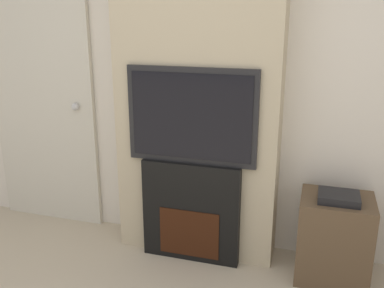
# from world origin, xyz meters

# --- Properties ---
(wall_back) EXTENTS (6.00, 0.06, 2.70)m
(wall_back) POSITION_xyz_m (0.00, 2.03, 1.35)
(wall_back) COLOR silver
(wall_back) RESTS_ON ground_plane
(chimney_breast) EXTENTS (1.13, 0.28, 2.70)m
(chimney_breast) POSITION_xyz_m (0.00, 1.86, 1.35)
(chimney_breast) COLOR #BCAD8E
(chimney_breast) RESTS_ON ground_plane
(fireplace) EXTENTS (0.69, 0.15, 0.73)m
(fireplace) POSITION_xyz_m (0.00, 1.72, 0.36)
(fireplace) COLOR black
(fireplace) RESTS_ON ground_plane
(television) EXTENTS (0.88, 0.07, 0.65)m
(television) POSITION_xyz_m (0.00, 1.71, 1.05)
(television) COLOR black
(television) RESTS_ON fireplace
(media_stand) EXTENTS (0.46, 0.38, 0.62)m
(media_stand) POSITION_xyz_m (0.97, 1.74, 0.30)
(media_stand) COLOR brown
(media_stand) RESTS_ON ground_plane
(entry_door) EXTENTS (0.91, 0.09, 2.09)m
(entry_door) POSITION_xyz_m (-1.33, 1.97, 1.04)
(entry_door) COLOR beige
(entry_door) RESTS_ON ground_plane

